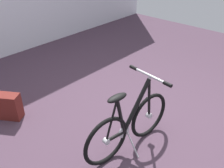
% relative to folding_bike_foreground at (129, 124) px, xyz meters
% --- Properties ---
extents(ground_plane, '(7.99, 7.99, 0.00)m').
position_rel_folding_bike_foreground_xyz_m(ground_plane, '(0.29, 0.13, -0.31)').
color(ground_plane, '#473342').
extents(folding_bike_foreground, '(1.13, 0.53, 0.80)m').
position_rel_folding_bike_foreground_xyz_m(folding_bike_foreground, '(0.00, 0.00, 0.00)').
color(folding_bike_foreground, black).
rests_on(folding_bike_foreground, ground_plane).
extents(backpack_on_floor, '(0.28, 0.31, 0.33)m').
position_rel_folding_bike_foreground_xyz_m(backpack_on_floor, '(-0.57, 1.40, -0.15)').
color(backpack_on_floor, maroon).
rests_on(backpack_on_floor, ground_plane).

